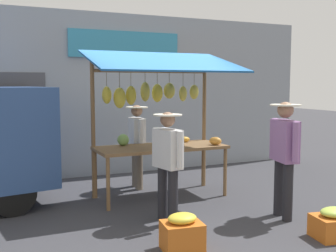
{
  "coord_description": "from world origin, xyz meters",
  "views": [
    {
      "loc": [
        2.76,
        6.43,
        1.94
      ],
      "look_at": [
        0.0,
        0.3,
        1.25
      ],
      "focal_mm": 44.61,
      "sensor_mm": 36.0,
      "label": 1
    }
  ],
  "objects_px": {
    "shopper_in_striped_shirt": "(168,158)",
    "shopper_with_shopping_bag": "(284,150)",
    "vendor_with_sunhat": "(137,140)",
    "market_stall": "(158,106)",
    "produce_crate_side": "(182,233)",
    "produce_crate_near": "(334,224)"
  },
  "relations": [
    {
      "from": "produce_crate_near",
      "to": "market_stall",
      "type": "bearing_deg",
      "value": -65.49
    },
    {
      "from": "shopper_in_striped_shirt",
      "to": "produce_crate_near",
      "type": "xyz_separation_m",
      "value": [
        -1.64,
        1.46,
        -0.72
      ]
    },
    {
      "from": "shopper_in_striped_shirt",
      "to": "shopper_with_shopping_bag",
      "type": "xyz_separation_m",
      "value": [
        -1.58,
        0.55,
        0.09
      ]
    },
    {
      "from": "market_stall",
      "to": "vendor_with_sunhat",
      "type": "xyz_separation_m",
      "value": [
        0.14,
        -0.68,
        -0.66
      ]
    },
    {
      "from": "market_stall",
      "to": "shopper_with_shopping_bag",
      "type": "distance_m",
      "value": 2.25
    },
    {
      "from": "shopper_with_shopping_bag",
      "to": "produce_crate_side",
      "type": "bearing_deg",
      "value": 116.9
    },
    {
      "from": "vendor_with_sunhat",
      "to": "produce_crate_near",
      "type": "relative_size",
      "value": 2.66
    },
    {
      "from": "vendor_with_sunhat",
      "to": "shopper_with_shopping_bag",
      "type": "xyz_separation_m",
      "value": [
        -1.32,
        2.5,
        0.1
      ]
    },
    {
      "from": "shopper_in_striped_shirt",
      "to": "produce_crate_near",
      "type": "distance_m",
      "value": 2.31
    },
    {
      "from": "market_stall",
      "to": "shopper_in_striped_shirt",
      "type": "bearing_deg",
      "value": 72.78
    },
    {
      "from": "shopper_with_shopping_bag",
      "to": "shopper_in_striped_shirt",
      "type": "bearing_deg",
      "value": 83.45
    },
    {
      "from": "vendor_with_sunhat",
      "to": "shopper_in_striped_shirt",
      "type": "relative_size",
      "value": 1.0
    },
    {
      "from": "shopper_in_striped_shirt",
      "to": "produce_crate_near",
      "type": "bearing_deg",
      "value": -142.26
    },
    {
      "from": "market_stall",
      "to": "produce_crate_side",
      "type": "bearing_deg",
      "value": 73.74
    },
    {
      "from": "shopper_in_striped_shirt",
      "to": "produce_crate_near",
      "type": "relative_size",
      "value": 2.67
    },
    {
      "from": "vendor_with_sunhat",
      "to": "shopper_with_shopping_bag",
      "type": "relative_size",
      "value": 0.92
    },
    {
      "from": "vendor_with_sunhat",
      "to": "produce_crate_side",
      "type": "bearing_deg",
      "value": -4.42
    },
    {
      "from": "shopper_in_striped_shirt",
      "to": "shopper_with_shopping_bag",
      "type": "height_order",
      "value": "shopper_with_shopping_bag"
    },
    {
      "from": "shopper_in_striped_shirt",
      "to": "shopper_with_shopping_bag",
      "type": "bearing_deg",
      "value": -119.9
    },
    {
      "from": "vendor_with_sunhat",
      "to": "shopper_in_striped_shirt",
      "type": "xyz_separation_m",
      "value": [
        0.26,
        1.95,
        0.0
      ]
    },
    {
      "from": "vendor_with_sunhat",
      "to": "shopper_with_shopping_bag",
      "type": "distance_m",
      "value": 2.83
    },
    {
      "from": "produce_crate_side",
      "to": "vendor_with_sunhat",
      "type": "bearing_deg",
      "value": -100.15
    }
  ]
}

